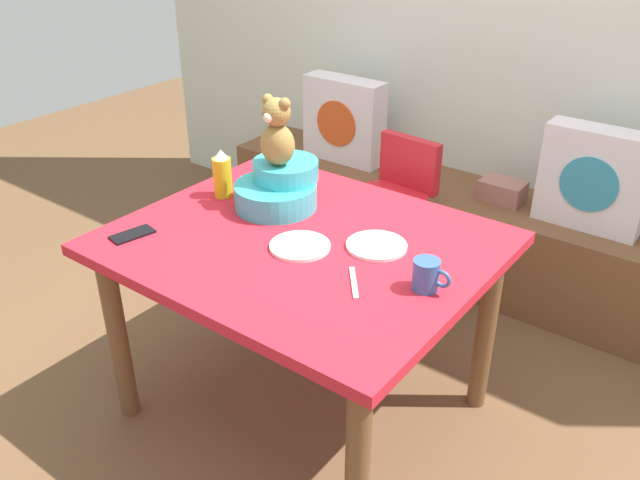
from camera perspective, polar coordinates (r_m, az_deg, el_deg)
ground_plane at (r=2.65m, az=-1.34°, el=-14.06°), size 8.00×8.00×0.00m
back_wall at (r=3.32m, az=15.88°, el=19.08°), size 4.40×0.10×2.60m
window_bench at (r=3.41m, az=11.77°, el=0.71°), size 2.60×0.44×0.46m
pillow_floral_left at (r=3.54m, az=2.08°, el=10.27°), size 0.44×0.15×0.44m
pillow_floral_right at (r=3.04m, az=22.49°, el=4.87°), size 0.44×0.15×0.44m
book_stack at (r=3.23m, az=15.40°, el=4.09°), size 0.20×0.14×0.10m
dining_table at (r=2.26m, az=-1.52°, el=-2.09°), size 1.22×1.02×0.74m
highchair at (r=2.99m, az=6.14°, el=3.28°), size 0.35×0.47×0.79m
infant_seat_teal at (r=2.42m, az=-3.55°, el=4.56°), size 0.30×0.33×0.16m
teddy_bear at (r=2.34m, az=-3.71°, el=9.17°), size 0.13×0.12×0.25m
ketchup_bottle at (r=2.51m, az=-8.41°, el=5.61°), size 0.07×0.07×0.18m
coffee_mug at (r=1.95m, az=9.17°, el=-3.00°), size 0.12×0.08×0.09m
dinner_plate_near at (r=2.16m, az=4.88°, el=-0.49°), size 0.20×0.20×0.01m
dinner_plate_far at (r=2.15m, az=-1.74°, el=-0.53°), size 0.20×0.20×0.01m
cell_phone at (r=2.32m, az=-15.83°, el=0.46°), size 0.10×0.16×0.01m
table_fork at (r=1.97m, az=2.93°, el=-3.66°), size 0.12×0.14×0.01m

